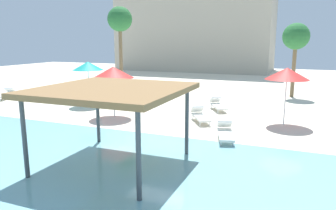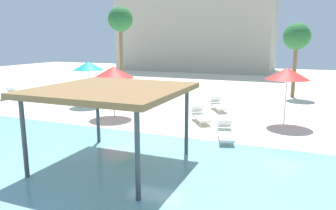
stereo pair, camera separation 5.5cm
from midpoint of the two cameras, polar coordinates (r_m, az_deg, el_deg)
The scene contains 13 objects.
ground_plane at distance 12.92m, azimuth -2.91°, elevation -7.31°, with size 80.00×80.00×0.00m, color beige.
lagoon_water at distance 8.83m, azimuth -18.23°, elevation -16.95°, with size 44.00×13.50×0.04m, color #7AB7C1.
shade_pavilion at distance 10.53m, azimuth -9.74°, elevation 2.27°, with size 4.50×4.50×2.65m.
beach_umbrella_teal_0 at distance 21.24m, azimuth -13.81°, elevation 6.72°, with size 1.94×1.94×2.81m.
beach_umbrella_red_1 at distance 17.70m, azimuth -9.52°, elevation 5.72°, with size 2.23×2.23×2.76m.
beach_umbrella_red_2 at distance 16.74m, azimuth 20.41°, elevation 5.20°, with size 2.11×2.11×2.84m.
lounge_chair_0 at distance 19.65m, azimuth 8.93°, elevation 0.05°, with size 1.45×1.95×0.74m.
lounge_chair_2 at distance 16.74m, azimuth 5.80°, elevation -1.84°, with size 1.51×1.93×0.74m.
lounge_chair_4 at distance 26.05m, azimuth -26.49°, elevation 1.74°, with size 1.24×1.99×0.74m.
lounge_chair_5 at distance 13.83m, azimuth 10.19°, elevation -4.78°, with size 1.11×1.99×0.74m.
palm_tree_0 at distance 25.93m, azimuth -8.33°, elevation 14.38°, with size 1.90×1.90×6.70m.
palm_tree_1 at distance 25.41m, azimuth 21.82°, elevation 10.95°, with size 1.90×1.90×5.37m.
hotel_block_0 at distance 46.93m, azimuth 5.14°, elevation 15.95°, with size 21.05×9.16×15.92m, color #B2A893.
Camera 2 is at (5.27, -11.05, 4.12)m, focal length 34.54 mm.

